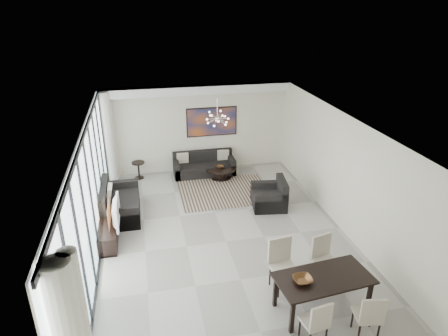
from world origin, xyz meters
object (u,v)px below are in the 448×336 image
object	(u,v)px
coffee_table	(221,172)
dining_table	(323,281)
television	(113,212)
tv_console	(109,232)
sofa_main	(204,167)

from	to	relation	value
coffee_table	dining_table	bearing A→B (deg)	-84.02
dining_table	television	bearing A→B (deg)	140.32
tv_console	coffee_table	bearing A→B (deg)	41.34
coffee_table	sofa_main	world-z (taller)	sofa_main
tv_console	sofa_main	bearing A→B (deg)	49.55
sofa_main	television	size ratio (longest dim) A/B	1.91
dining_table	coffee_table	bearing A→B (deg)	95.98
tv_console	television	xyz separation A→B (m)	(0.16, -0.02, 0.53)
dining_table	sofa_main	bearing A→B (deg)	99.63
tv_console	dining_table	world-z (taller)	dining_table
sofa_main	tv_console	distance (m)	4.48
dining_table	tv_console	bearing A→B (deg)	141.32
sofa_main	dining_table	bearing A→B (deg)	-80.37
television	coffee_table	bearing A→B (deg)	-46.60
coffee_table	television	size ratio (longest dim) A/B	0.94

